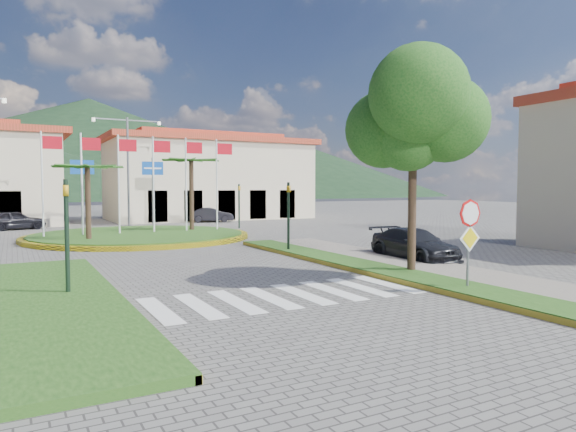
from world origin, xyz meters
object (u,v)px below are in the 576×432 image
deciduous_tree (413,122)px  car_side_right (414,244)px  roundabout_island (139,235)px  car_dark_a (14,220)px  car_dark_b (211,215)px  stop_sign (469,229)px

deciduous_tree → car_side_right: deciduous_tree is taller
roundabout_island → car_side_right: 16.46m
car_dark_a → car_dark_b: 14.78m
deciduous_tree → stop_sign: bearing=-101.2°
car_dark_a → car_dark_b: (14.75, 0.90, -0.07)m
stop_sign → car_side_right: stop_sign is taller
deciduous_tree → car_side_right: (2.51, 2.63, -4.53)m
car_dark_b → roundabout_island: bearing=159.8°
car_dark_a → car_dark_b: bearing=-102.9°
car_side_right → car_dark_a: bearing=123.7°
roundabout_island → deciduous_tree: deciduous_tree is taller
stop_sign → deciduous_tree: bearing=78.8°
stop_sign → car_dark_b: (3.47, 30.97, -1.18)m
stop_sign → deciduous_tree: 4.59m
deciduous_tree → car_dark_b: (2.87, 27.94, -4.56)m
deciduous_tree → car_dark_b: bearing=84.1°
stop_sign → car_side_right: bearing=61.2°
roundabout_island → stop_sign: roundabout_island is taller
roundabout_island → car_dark_a: 11.91m
roundabout_island → car_dark_b: bearing=52.6°
roundabout_island → car_dark_a: (-6.39, 10.04, 0.51)m
car_dark_a → deciduous_tree: bearing=-172.7°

